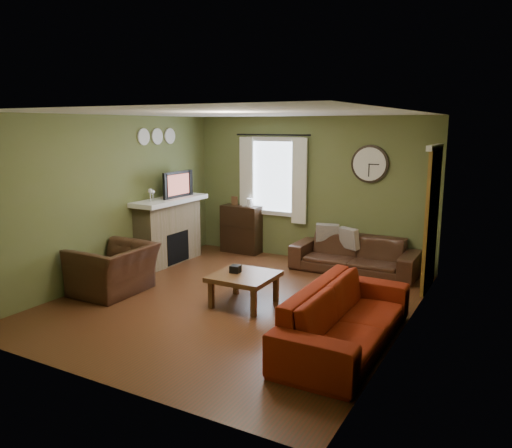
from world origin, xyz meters
The scene contains 31 objects.
floor centered at (0.00, 0.00, 0.00)m, with size 4.60×5.20×0.00m, color #522B17.
ceiling centered at (0.00, 0.00, 2.60)m, with size 4.60×5.20×0.00m, color white.
wall_left centered at (-2.30, 0.00, 1.30)m, with size 0.00×5.20×2.60m, color #5F6938.
wall_right centered at (2.30, 0.00, 1.30)m, with size 0.00×5.20×2.60m, color #5F6938.
wall_back centered at (0.00, 2.60, 1.30)m, with size 4.60×0.00×2.60m, color #5F6938.
wall_front centered at (0.00, -2.60, 1.30)m, with size 4.60×0.00×2.60m, color #5F6938.
fireplace centered at (-2.10, 1.15, 0.55)m, with size 0.40×1.40×1.10m, color tan.
firebox centered at (-1.91, 1.15, 0.30)m, with size 0.04×0.60×0.55m, color black.
mantel centered at (-2.07, 1.15, 1.14)m, with size 0.58×1.60×0.08m, color white.
tv centered at (-2.05, 1.30, 1.35)m, with size 0.60×0.08×0.35m, color black.
tv_screen centered at (-1.97, 1.30, 1.41)m, with size 0.02×0.62×0.36m, color #994C3F.
medallion_left centered at (-2.28, 0.80, 2.25)m, with size 0.28×0.28×0.03m, color white.
medallion_mid centered at (-2.28, 1.15, 2.25)m, with size 0.28×0.28×0.03m, color white.
medallion_right centered at (-2.28, 1.50, 2.25)m, with size 0.28×0.28×0.03m, color white.
window_pane centered at (-0.70, 2.58, 1.50)m, with size 1.00×0.02×1.30m, color silver, non-canonical shape.
curtain_rod centered at (-0.70, 2.48, 2.27)m, with size 0.03×0.03×1.50m, color black.
curtain_left centered at (-1.25, 2.48, 1.45)m, with size 0.28×0.04×1.55m, color white.
curtain_right centered at (-0.15, 2.48, 1.45)m, with size 0.28×0.04×1.55m, color white.
wall_clock centered at (1.10, 2.55, 1.80)m, with size 0.64×0.06×0.64m, color white, non-canonical shape.
door centered at (2.27, 1.85, 1.05)m, with size 0.05×0.90×2.10m, color brown.
bookshelf centered at (-1.34, 2.42, 0.46)m, with size 0.77×0.33×0.92m, color black, non-canonical shape.
book centered at (-1.30, 2.46, 0.96)m, with size 0.18×0.24×0.02m, color #56361E.
sofa_brown centered at (1.01, 2.17, 0.30)m, with size 2.08×0.81×0.61m, color #3A2115.
pillow_left centered at (0.88, 2.27, 0.55)m, with size 0.36×0.11×0.36m, color gray.
pillow_right centered at (0.46, 2.35, 0.55)m, with size 0.39×0.12×0.39m, color gray.
sofa_red centered at (1.83, -0.64, 0.34)m, with size 2.32×0.91×0.68m, color maroon.
armchair centered at (-1.77, -0.56, 0.36)m, with size 1.10×0.96×0.71m, color #3A2115.
coffee_table centered at (0.17, -0.07, 0.22)m, with size 0.82×0.82×0.44m, color #56361E, non-canonical shape.
tissue_box centered at (0.03, -0.06, 0.40)m, with size 0.13×0.13×0.10m, color black.
wine_glass_a centered at (-2.05, 0.64, 1.29)m, with size 0.08×0.08×0.22m, color white, non-canonical shape.
wine_glass_b centered at (-2.05, 0.71, 1.28)m, with size 0.07×0.07×0.19m, color white, non-canonical shape.
Camera 1 is at (3.48, -5.75, 2.44)m, focal length 35.00 mm.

